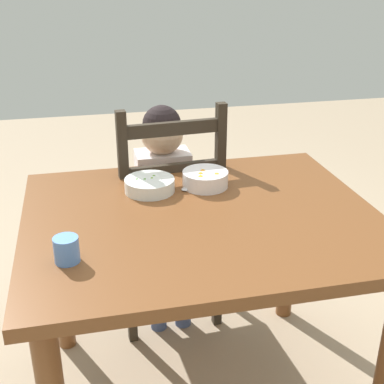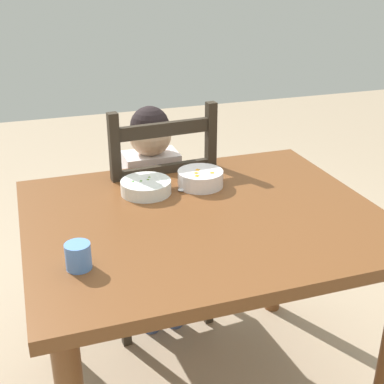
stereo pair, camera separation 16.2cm
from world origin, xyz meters
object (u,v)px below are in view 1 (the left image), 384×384
(bowl_of_peas, at_px, (150,185))
(spoon, at_px, (192,188))
(drinking_cup, at_px, (67,250))
(dining_table, at_px, (202,245))
(child_figure, at_px, (164,185))
(dining_chair, at_px, (166,221))
(bowl_of_carrots, at_px, (205,178))

(bowl_of_peas, distance_m, spoon, 0.15)
(bowl_of_peas, distance_m, drinking_cup, 0.50)
(dining_table, relative_size, drinking_cup, 15.63)
(dining_table, bearing_deg, child_figure, 94.10)
(bowl_of_peas, height_order, spoon, bowl_of_peas)
(bowl_of_peas, relative_size, drinking_cup, 2.43)
(dining_table, bearing_deg, drinking_cup, -154.53)
(child_figure, distance_m, bowl_of_peas, 0.34)
(dining_table, height_order, drinking_cup, drinking_cup)
(spoon, bearing_deg, dining_chair, 98.13)
(bowl_of_carrots, bearing_deg, dining_table, -106.70)
(drinking_cup, bearing_deg, dining_chair, 61.34)
(child_figure, relative_size, bowl_of_peas, 5.57)
(dining_chair, relative_size, drinking_cup, 14.00)
(dining_table, height_order, bowl_of_peas, bowl_of_peas)
(dining_table, xyz_separation_m, drinking_cup, (-0.42, -0.20, 0.15))
(child_figure, bearing_deg, drinking_cup, -118.57)
(bowl_of_peas, height_order, bowl_of_carrots, bowl_of_carrots)
(dining_table, xyz_separation_m, child_figure, (-0.04, 0.50, 0.00))
(child_figure, height_order, drinking_cup, child_figure)
(dining_table, distance_m, drinking_cup, 0.49)
(child_figure, bearing_deg, dining_chair, 49.22)
(dining_table, xyz_separation_m, bowl_of_peas, (-0.14, 0.21, 0.14))
(child_figure, bearing_deg, spoon, -81.02)
(spoon, bearing_deg, bowl_of_peas, 175.74)
(bowl_of_carrots, relative_size, drinking_cup, 2.26)
(dining_chair, bearing_deg, dining_table, -86.38)
(dining_chair, distance_m, child_figure, 0.17)
(spoon, bearing_deg, drinking_cup, -137.06)
(dining_table, xyz_separation_m, spoon, (0.01, 0.20, 0.12))
(bowl_of_carrots, bearing_deg, dining_chair, 107.92)
(dining_table, distance_m, bowl_of_carrots, 0.26)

